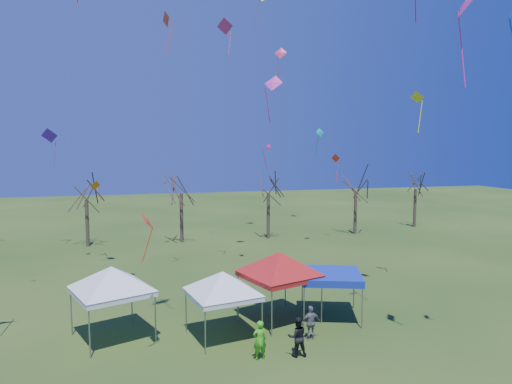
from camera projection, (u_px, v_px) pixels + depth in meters
ground at (288, 350)px, 20.19m from camera, size 140.00×140.00×0.00m
tree_1 at (86, 183)px, 40.64m from camera, size 3.42×3.42×7.54m
tree_2 at (181, 176)px, 42.44m from camera, size 3.71×3.71×8.18m
tree_3 at (268, 177)px, 44.25m from camera, size 3.59×3.59×7.91m
tree_4 at (356, 175)px, 46.55m from camera, size 3.58×3.58×7.89m
tree_5 at (416, 176)px, 50.67m from camera, size 3.39×3.39×7.46m
tent_white_west at (111, 271)px, 21.19m from camera, size 4.21×4.21×3.98m
tent_white_mid at (223, 276)px, 21.30m from camera, size 4.09×4.09×3.68m
tent_red at (279, 257)px, 23.46m from camera, size 4.47×4.47×4.15m
tent_blue at (331, 276)px, 23.91m from camera, size 3.89×3.89×2.41m
person_grey at (311, 323)px, 21.28m from camera, size 0.97×0.47×1.60m
person_green at (260, 340)px, 19.27m from camera, size 0.67×0.49×1.69m
person_dark at (297, 337)px, 19.57m from camera, size 0.90×0.73×1.73m
kite_5 at (466, 4)px, 17.07m from camera, size 0.88×1.24×3.66m
kite_2 at (50, 136)px, 39.14m from camera, size 1.57×1.11×3.53m
kite_13 at (95, 186)px, 35.29m from camera, size 0.98×0.89×2.22m
kite_27 at (273, 84)px, 20.53m from camera, size 1.04×0.99×2.17m
kite_1 at (148, 221)px, 18.56m from camera, size 0.69×0.98×2.05m
kite_12 at (336, 159)px, 43.31m from camera, size 0.83×0.82×2.76m
kite_22 at (268, 148)px, 41.86m from camera, size 0.81×0.84×2.39m
kite_18 at (280, 54)px, 27.89m from camera, size 0.88×0.74×2.08m
kite_19 at (320, 133)px, 39.85m from camera, size 0.86×0.59×2.25m
kite_11 at (225, 27)px, 31.00m from camera, size 1.27×1.01×2.54m
kite_24 at (167, 20)px, 28.65m from camera, size 0.68×1.07×2.78m
kite_17 at (417, 98)px, 28.09m from camera, size 0.89×0.98×2.59m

